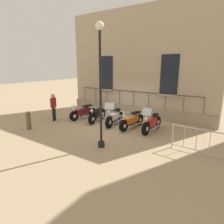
{
  "coord_description": "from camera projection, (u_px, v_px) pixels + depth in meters",
  "views": [
    {
      "loc": [
        9.17,
        5.91,
        3.4
      ],
      "look_at": [
        0.38,
        0.0,
        0.8
      ],
      "focal_mm": 30.88,
      "sensor_mm": 36.0,
      "label": 1
    }
  ],
  "objects": [
    {
      "name": "bollard",
      "position": [
        28.0,
        120.0,
        10.37
      ],
      "size": [
        0.24,
        0.24,
        1.0
      ],
      "color": "brown",
      "rests_on": "ground_plane"
    },
    {
      "name": "building_facade",
      "position": [
        137.0,
        65.0,
        12.69
      ],
      "size": [
        0.82,
        10.36,
        6.96
      ],
      "color": "tan",
      "rests_on": "ground_plane"
    },
    {
      "name": "pedestrian_standing",
      "position": [
        53.0,
        105.0,
        11.86
      ],
      "size": [
        0.49,
        0.35,
        1.7
      ],
      "color": "black",
      "rests_on": "ground_plane"
    },
    {
      "name": "motorcycle_black",
      "position": [
        97.0,
        115.0,
        11.8
      ],
      "size": [
        1.97,
        0.62,
        1.01
      ],
      "color": "black",
      "rests_on": "ground_plane"
    },
    {
      "name": "motorcycle_maroon",
      "position": [
        83.0,
        112.0,
        12.42
      ],
      "size": [
        2.12,
        0.72,
        0.96
      ],
      "color": "black",
      "rests_on": "ground_plane"
    },
    {
      "name": "motorcycle_orange",
      "position": [
        132.0,
        121.0,
        10.58
      ],
      "size": [
        2.16,
        0.65,
        1.04
      ],
      "color": "black",
      "rests_on": "ground_plane"
    },
    {
      "name": "ground_plane",
      "position": [
        116.0,
        124.0,
        11.41
      ],
      "size": [
        60.0,
        60.0,
        0.0
      ],
      "primitive_type": "plane",
      "color": "tan"
    },
    {
      "name": "motorcycle_red",
      "position": [
        152.0,
        124.0,
        10.02
      ],
      "size": [
        2.07,
        0.57,
        1.36
      ],
      "color": "black",
      "rests_on": "ground_plane"
    },
    {
      "name": "lamppost",
      "position": [
        100.0,
        80.0,
        7.55
      ],
      "size": [
        0.33,
        0.33,
        4.96
      ],
      "color": "black",
      "rests_on": "ground_plane"
    },
    {
      "name": "crowd_barrier",
      "position": [
        203.0,
        141.0,
        7.32
      ],
      "size": [
        0.2,
        2.4,
        1.05
      ],
      "color": "#B7B7BF",
      "rests_on": "ground_plane"
    },
    {
      "name": "motorcycle_white",
      "position": [
        114.0,
        117.0,
        11.14
      ],
      "size": [
        2.09,
        0.66,
        1.42
      ],
      "color": "black",
      "rests_on": "ground_plane"
    }
  ]
}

